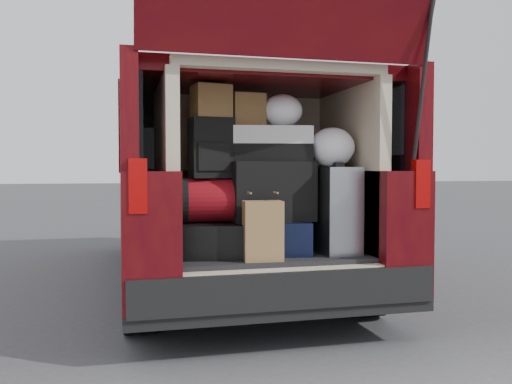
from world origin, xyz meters
TOP-DOWN VIEW (x-y plane):
  - ground at (0.00, 0.00)m, footprint 80.00×80.00m
  - minivan at (0.00, 1.86)m, footprint 1.90×5.35m
  - load_floor at (0.00, 0.28)m, footprint 1.24×1.05m
  - black_hardshell at (-0.35, 0.16)m, footprint 0.49×0.60m
  - navy_hardshell at (0.07, 0.16)m, footprint 0.49×0.56m
  - silver_roller at (0.44, 0.04)m, footprint 0.25×0.39m
  - kraft_bag at (-0.11, -0.15)m, footprint 0.25×0.17m
  - red_duffel at (-0.38, 0.15)m, footprint 0.46×0.31m
  - black_soft_case at (0.02, 0.14)m, footprint 0.56×0.35m
  - backpack at (-0.37, 0.15)m, footprint 0.29×0.20m
  - twotone_duffel at (0.04, 0.17)m, footprint 0.56×0.36m
  - grocery_sack_lower at (-0.37, 0.17)m, footprint 0.26×0.23m
  - grocery_sack_upper at (-0.12, 0.22)m, footprint 0.23×0.20m
  - plastic_bag_center at (0.12, 0.19)m, footprint 0.31×0.29m
  - plastic_bag_right at (0.43, 0.08)m, footprint 0.34×0.32m

SIDE VIEW (x-z plane):
  - ground at x=0.00m, z-range 0.00..0.00m
  - load_floor at x=0.00m, z-range 0.00..0.55m
  - black_hardshell at x=-0.35m, z-range 0.55..0.76m
  - navy_hardshell at x=0.07m, z-range 0.55..0.77m
  - kraft_bag at x=-0.11m, z-range 0.55..0.92m
  - silver_roller at x=0.44m, z-range 0.55..1.12m
  - red_duffel at x=-0.38m, z-range 0.76..1.05m
  - minivan at x=0.00m, z-range -0.47..2.29m
  - black_soft_case at x=0.02m, z-range 0.77..1.16m
  - backpack at x=-0.37m, z-range 1.05..1.44m
  - plastic_bag_right at x=0.43m, z-range 1.12..1.39m
  - twotone_duffel at x=0.04m, z-range 1.16..1.40m
  - grocery_sack_upper at x=-0.12m, z-range 1.40..1.61m
  - plastic_bag_center at x=0.12m, z-range 1.40..1.62m
  - grocery_sack_lower at x=-0.37m, z-range 1.44..1.66m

